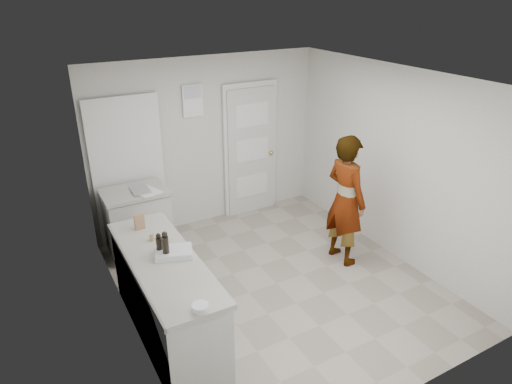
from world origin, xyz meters
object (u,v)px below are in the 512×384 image
oil_cruet_b (166,246)px  cake_mix_box (139,222)px  person (346,200)px  baking_dish (174,253)px  oil_cruet_a (159,245)px  spice_jar (152,237)px  egg_bowl (200,307)px

oil_cruet_b → cake_mix_box: bearing=94.8°
person → baking_dish: size_ratio=4.09×
oil_cruet_a → baking_dish: oil_cruet_a is taller
oil_cruet_a → cake_mix_box: bearing=92.2°
spice_jar → oil_cruet_b: 0.42m
oil_cruet_b → baking_dish: oil_cruet_b is taller
cake_mix_box → oil_cruet_b: oil_cruet_b is taller
oil_cruet_a → person: bearing=4.2°
spice_jar → oil_cruet_b: (0.02, -0.40, 0.10)m
oil_cruet_a → egg_bowl: 0.99m
egg_bowl → baking_dish: bearing=83.7°
egg_bowl → cake_mix_box: bearing=91.5°
person → cake_mix_box: size_ratio=9.88×
oil_cruet_a → baking_dish: bearing=-32.7°
person → cake_mix_box: 2.57m
spice_jar → baking_dish: spice_jar is taller
spice_jar → oil_cruet_a: oil_cruet_a is taller
person → spice_jar: bearing=83.4°
spice_jar → baking_dish: bearing=-75.4°
oil_cruet_a → oil_cruet_b: bearing=-69.2°
person → oil_cruet_a: person is taller
person → spice_jar: 2.49m
person → oil_cruet_b: size_ratio=5.81×
person → baking_dish: 2.40m
oil_cruet_b → egg_bowl: size_ratio=2.12×
egg_bowl → person: bearing=25.2°
baking_dish → oil_cruet_b: bearing=-167.0°
oil_cruet_b → person: bearing=6.5°
cake_mix_box → oil_cruet_b: (0.06, -0.71, 0.05)m
person → cake_mix_box: person is taller
spice_jar → egg_bowl: (0.00, -1.29, -0.01)m
baking_dish → person: bearing=6.2°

